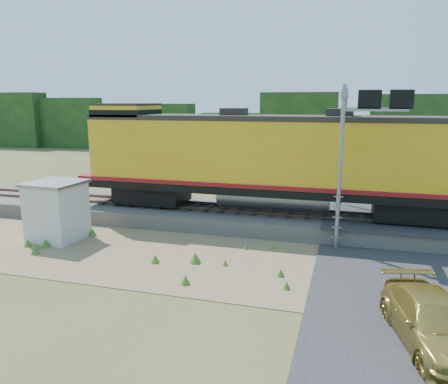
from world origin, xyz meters
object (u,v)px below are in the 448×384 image
(signal_gantry, at_px, (352,126))
(car, at_px, (434,322))
(locomotive, at_px, (268,158))
(shed, at_px, (57,211))

(signal_gantry, relative_size, car, 1.56)
(locomotive, distance_m, shed, 10.86)
(locomotive, relative_size, signal_gantry, 2.94)
(car, bearing_deg, signal_gantry, 91.30)
(car, bearing_deg, shed, 148.77)
(locomotive, distance_m, signal_gantry, 4.55)
(shed, bearing_deg, locomotive, 32.10)
(shed, height_order, signal_gantry, signal_gantry)
(shed, relative_size, signal_gantry, 0.39)
(shed, bearing_deg, signal_gantry, 21.59)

